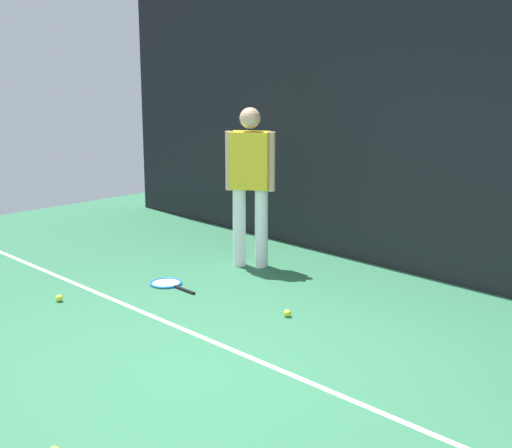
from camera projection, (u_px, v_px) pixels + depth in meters
ground_plane at (217, 364)px, 5.38m from camera, size 12.00×12.00×0.00m
back_fence at (448, 132)px, 7.07m from camera, size 10.00×0.10×2.99m
court_line at (243, 354)px, 5.55m from camera, size 9.00×0.05×0.00m
tennis_player at (250, 178)px, 7.66m from camera, size 0.45×0.41×1.70m
tennis_racket at (168, 284)px, 7.22m from camera, size 0.61×0.33×0.03m
tennis_ball_near_player at (59, 298)px, 6.73m from camera, size 0.07×0.07×0.07m
tennis_ball_mid_court at (287, 313)px, 6.34m from camera, size 0.07×0.07×0.07m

